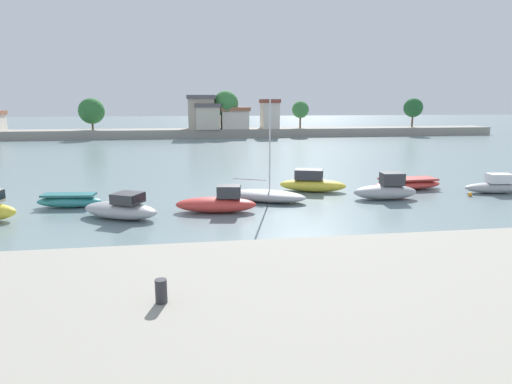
{
  "coord_description": "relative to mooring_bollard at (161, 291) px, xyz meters",
  "views": [
    {
      "loc": [
        7.03,
        -14.89,
        6.67
      ],
      "look_at": [
        11.43,
        14.25,
        0.59
      ],
      "focal_mm": 30.74,
      "sensor_mm": 36.0,
      "label": 1
    }
  ],
  "objects": [
    {
      "name": "moored_boat_4",
      "position": [
        2.23,
        17.87,
        -2.37
      ],
      "size": [
        5.18,
        2.47,
        1.67
      ],
      "rotation": [
        0.0,
        0.0,
        -0.16
      ],
      "color": "#C63833",
      "rests_on": "ground"
    },
    {
      "name": "moored_boat_6",
      "position": [
        9.71,
        23.21,
        -2.3
      ],
      "size": [
        5.28,
        3.19,
        1.68
      ],
      "rotation": [
        0.0,
        0.0,
        -0.32
      ],
      "color": "yellow",
      "rests_on": "ground"
    },
    {
      "name": "mooring_buoy_0",
      "position": [
        20.49,
        19.75,
        -2.8
      ],
      "size": [
        0.29,
        0.29,
        0.29
      ],
      "primitive_type": "sphere",
      "color": "orange",
      "rests_on": "ground"
    },
    {
      "name": "moored_boat_7",
      "position": [
        14.09,
        19.8,
        -2.3
      ],
      "size": [
        4.54,
        2.08,
        1.86
      ],
      "rotation": [
        0.0,
        0.0,
        -0.07
      ],
      "color": "#9E9EA3",
      "rests_on": "ground"
    },
    {
      "name": "moored_boat_5",
      "position": [
        5.71,
        20.38,
        -2.53
      ],
      "size": [
        5.91,
        4.37,
        6.85
      ],
      "rotation": [
        0.0,
        0.0,
        -0.46
      ],
      "color": "#9E9EA3",
      "rests_on": "ground"
    },
    {
      "name": "mooring_bollard",
      "position": [
        0.0,
        0.0,
        0.0
      ],
      "size": [
        0.24,
        0.24,
        0.49
      ],
      "primitive_type": "cylinder",
      "color": "#2D2D33",
      "rests_on": "seawall_embankment"
    },
    {
      "name": "moored_boat_3",
      "position": [
        -3.4,
        17.21,
        -2.36
      ],
      "size": [
        5.11,
        3.91,
        1.55
      ],
      "rotation": [
        0.0,
        0.0,
        -0.48
      ],
      "color": "#9E9EA3",
      "rests_on": "ground"
    },
    {
      "name": "mooring_buoy_4",
      "position": [
        26.11,
        23.19,
        -2.75
      ],
      "size": [
        0.38,
        0.38,
        0.38
      ],
      "primitive_type": "sphere",
      "color": "red",
      "rests_on": "ground"
    },
    {
      "name": "moored_boat_2",
      "position": [
        -7.15,
        20.59,
        -2.52
      ],
      "size": [
        4.21,
        1.75,
        0.88
      ],
      "rotation": [
        0.0,
        0.0,
        -0.11
      ],
      "color": "teal",
      "rests_on": "ground"
    },
    {
      "name": "moored_boat_9",
      "position": [
        23.12,
        20.55,
        -2.41
      ],
      "size": [
        4.73,
        2.01,
        1.45
      ],
      "rotation": [
        0.0,
        0.0,
        -0.14
      ],
      "color": "#9E9EA3",
      "rests_on": "ground"
    },
    {
      "name": "mooring_buoy_2",
      "position": [
        13.64,
        8.5,
        -2.76
      ],
      "size": [
        0.36,
        0.36,
        0.36
      ],
      "primitive_type": "sphere",
      "color": "white",
      "rests_on": "ground"
    },
    {
      "name": "distant_shoreline",
      "position": [
        -5.85,
        76.59,
        -0.44
      ],
      "size": [
        135.98,
        6.82,
        8.73
      ],
      "color": "gray",
      "rests_on": "ground"
    },
    {
      "name": "mooring_buoy_1",
      "position": [
        6.12,
        7.62,
        -2.75
      ],
      "size": [
        0.38,
        0.38,
        0.38
      ],
      "primitive_type": "sphere",
      "color": "orange",
      "rests_on": "ground"
    },
    {
      "name": "mooring_buoy_3",
      "position": [
        28.09,
        27.29,
        -2.76
      ],
      "size": [
        0.37,
        0.37,
        0.37
      ],
      "primitive_type": "sphere",
      "color": "red",
      "rests_on": "ground"
    },
    {
      "name": "moored_boat_8",
      "position": [
        17.35,
        22.97,
        -2.53
      ],
      "size": [
        5.54,
        2.24,
        0.86
      ],
      "rotation": [
        0.0,
        0.0,
        0.05
      ],
      "color": "#C63833",
      "rests_on": "ground"
    }
  ]
}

